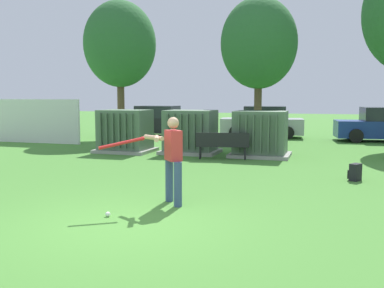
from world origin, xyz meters
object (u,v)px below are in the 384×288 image
Objects in this scene: transformer_mid_west at (191,132)px; transformer_west at (125,132)px; sports_ball at (108,214)px; parked_car_left_of_center at (262,123)px; batter at (171,156)px; park_bench at (222,144)px; backpack at (355,172)px; parked_car_right_of_center at (383,126)px; transformer_mid_east at (260,134)px; parked_car_leftmost at (156,122)px.

transformer_west is at bearing -171.49° from transformer_mid_west.
transformer_west reaches higher than sports_ball.
parked_car_left_of_center reaches higher than sports_ball.
batter reaches higher than transformer_west.
backpack is at bearing -33.16° from park_bench.
batter is 15.36m from parked_car_right_of_center.
parked_car_leftmost is (-6.65, 6.54, -0.04)m from transformer_mid_east.
parked_car_left_of_center is (-0.99, 7.33, -0.04)m from transformer_mid_east.
park_bench is 8.43m from parked_car_left_of_center.
transformer_mid_west reaches higher than park_bench.
transformer_mid_west is 1.14× the size of park_bench.
parked_car_right_of_center reaches higher than sports_ball.
transformer_west is 2.54m from transformer_mid_west.
sports_ball is 0.02× the size of parked_car_left_of_center.
park_bench is at bearing -135.71° from transformer_mid_east.
transformer_mid_east is (2.64, -0.10, 0.00)m from transformer_mid_west.
sports_ball is 0.20× the size of backpack.
transformer_mid_west is 7.58m from parked_car_leftmost.
batter is (4.49, -7.19, 0.19)m from transformer_west.
transformer_west is 8.88m from backpack.
park_bench is at bearing -11.51° from transformer_west.
batter is at bearing -66.85° from parked_car_leftmost.
transformer_mid_west is 1.21× the size of batter.
batter is 19.33× the size of sports_ball.
batter is (1.98, -7.56, 0.19)m from transformer_mid_west.
parked_car_left_of_center is (1.65, 7.23, -0.04)m from transformer_mid_west.
parked_car_leftmost is at bearing 135.47° from transformer_mid_east.
parked_car_leftmost is at bearing 133.04° from backpack.
transformer_mid_east reaches higher than sports_ball.
parked_car_right_of_center is (4.76, 6.91, -0.04)m from transformer_mid_east.
transformer_mid_east and parked_car_leftmost have the same top height.
batter is 5.24m from backpack.
park_bench is 0.42× the size of parked_car_right_of_center.
sports_ball is at bearing -122.22° from batter.
parked_car_right_of_center is at bearing 55.45° from transformer_mid_east.
park_bench is 9.93m from parked_car_right_of_center.
park_bench reaches higher than backpack.
transformer_mid_west is 2.64m from transformer_mid_east.
transformer_west is 8.67m from parked_car_left_of_center.
sports_ball is at bearing -132.04° from backpack.
park_bench is 0.42× the size of parked_car_left_of_center.
backpack is (3.65, 3.68, -0.76)m from batter.
transformer_mid_east is at bearing -82.29° from parked_car_left_of_center.
transformer_mid_east reaches higher than backpack.
transformer_mid_east is 0.48× the size of parked_car_right_of_center.
sports_ball is at bearing -99.34° from transformer_mid_east.
sports_ball is at bearing -71.04° from parked_car_leftmost.
sports_ball is 16.02m from parked_car_left_of_center.
park_bench is at bearing -90.89° from parked_car_left_of_center.
park_bench is 4.92m from backpack.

